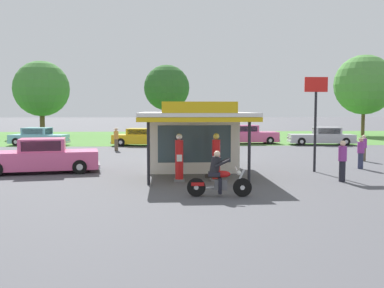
{
  "coord_description": "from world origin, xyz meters",
  "views": [
    {
      "loc": [
        -1.79,
        -18.02,
        2.98
      ],
      "look_at": [
        -0.56,
        2.22,
        1.4
      ],
      "focal_mm": 41.58,
      "sensor_mm": 36.0,
      "label": 1
    }
  ],
  "objects_px": {
    "bystander_leaning_by_kiosk": "(342,160)",
    "bystander_admiring_sedan": "(361,152)",
    "parked_car_back_row_centre_right": "(322,137)",
    "parked_car_back_row_far_left": "(39,137)",
    "gas_pump_offside": "(216,159)",
    "bystander_standing_back_lot": "(116,138)",
    "gas_pump_nearside": "(179,160)",
    "parked_car_back_row_centre": "(247,135)",
    "featured_classic_sedan": "(40,157)",
    "bystander_chatting_near_pumps": "(364,147)",
    "motorcycle_with_rider": "(218,178)",
    "parked_car_second_row_spare": "(144,138)",
    "roadside_pole_sign": "(316,107)"
  },
  "relations": [
    {
      "from": "parked_car_back_row_centre_right",
      "to": "parked_car_back_row_centre",
      "type": "bearing_deg",
      "value": 164.74
    },
    {
      "from": "gas_pump_offside",
      "to": "bystander_chatting_near_pumps",
      "type": "height_order",
      "value": "gas_pump_offside"
    },
    {
      "from": "parked_car_back_row_centre",
      "to": "featured_classic_sedan",
      "type": "bearing_deg",
      "value": -127.35
    },
    {
      "from": "gas_pump_nearside",
      "to": "parked_car_back_row_centre_right",
      "type": "height_order",
      "value": "gas_pump_nearside"
    },
    {
      "from": "featured_classic_sedan",
      "to": "bystander_chatting_near_pumps",
      "type": "height_order",
      "value": "featured_classic_sedan"
    },
    {
      "from": "gas_pump_nearside",
      "to": "motorcycle_with_rider",
      "type": "bearing_deg",
      "value": -69.8
    },
    {
      "from": "parked_car_back_row_far_left",
      "to": "gas_pump_nearside",
      "type": "bearing_deg",
      "value": -60.09
    },
    {
      "from": "parked_car_back_row_centre_right",
      "to": "bystander_chatting_near_pumps",
      "type": "distance_m",
      "value": 11.88
    },
    {
      "from": "bystander_leaning_by_kiosk",
      "to": "parked_car_back_row_centre",
      "type": "bearing_deg",
      "value": 90.38
    },
    {
      "from": "bystander_chatting_near_pumps",
      "to": "bystander_admiring_sedan",
      "type": "bearing_deg",
      "value": -116.73
    },
    {
      "from": "gas_pump_offside",
      "to": "featured_classic_sedan",
      "type": "bearing_deg",
      "value": 159.97
    },
    {
      "from": "parked_car_back_row_centre_right",
      "to": "bystander_admiring_sedan",
      "type": "bearing_deg",
      "value": -102.89
    },
    {
      "from": "gas_pump_nearside",
      "to": "bystander_standing_back_lot",
      "type": "bearing_deg",
      "value": 106.34
    },
    {
      "from": "parked_car_back_row_far_left",
      "to": "bystander_leaning_by_kiosk",
      "type": "xyz_separation_m",
      "value": [
        17.82,
        -19.82,
        0.23
      ]
    },
    {
      "from": "gas_pump_offside",
      "to": "bystander_standing_back_lot",
      "type": "xyz_separation_m",
      "value": [
        -5.66,
        14.06,
        -0.03
      ]
    },
    {
      "from": "gas_pump_offside",
      "to": "parked_car_back_row_centre",
      "type": "distance_m",
      "value": 20.62
    },
    {
      "from": "gas_pump_offside",
      "to": "bystander_admiring_sedan",
      "type": "relative_size",
      "value": 1.27
    },
    {
      "from": "motorcycle_with_rider",
      "to": "parked_car_back_row_far_left",
      "type": "bearing_deg",
      "value": 118.58
    },
    {
      "from": "parked_car_back_row_centre_right",
      "to": "roadside_pole_sign",
      "type": "relative_size",
      "value": 1.26
    },
    {
      "from": "gas_pump_nearside",
      "to": "featured_classic_sedan",
      "type": "height_order",
      "value": "gas_pump_nearside"
    },
    {
      "from": "gas_pump_nearside",
      "to": "featured_classic_sedan",
      "type": "bearing_deg",
      "value": 155.7
    },
    {
      "from": "gas_pump_nearside",
      "to": "parked_car_back_row_centre",
      "type": "distance_m",
      "value": 21.05
    },
    {
      "from": "bystander_leaning_by_kiosk",
      "to": "bystander_chatting_near_pumps",
      "type": "distance_m",
      "value": 8.23
    },
    {
      "from": "parked_car_second_row_spare",
      "to": "bystander_leaning_by_kiosk",
      "type": "bearing_deg",
      "value": -64.27
    },
    {
      "from": "gas_pump_nearside",
      "to": "parked_car_back_row_centre",
      "type": "height_order",
      "value": "gas_pump_nearside"
    },
    {
      "from": "bystander_leaning_by_kiosk",
      "to": "parked_car_back_row_far_left",
      "type": "bearing_deg",
      "value": 131.97
    },
    {
      "from": "parked_car_back_row_far_left",
      "to": "bystander_standing_back_lot",
      "type": "height_order",
      "value": "bystander_standing_back_lot"
    },
    {
      "from": "gas_pump_nearside",
      "to": "parked_car_back_row_far_left",
      "type": "bearing_deg",
      "value": 119.91
    },
    {
      "from": "featured_classic_sedan",
      "to": "bystander_admiring_sedan",
      "type": "height_order",
      "value": "featured_classic_sedan"
    },
    {
      "from": "parked_car_back_row_far_left",
      "to": "bystander_leaning_by_kiosk",
      "type": "bearing_deg",
      "value": -48.03
    },
    {
      "from": "parked_car_back_row_far_left",
      "to": "bystander_admiring_sedan",
      "type": "bearing_deg",
      "value": -38.12
    },
    {
      "from": "motorcycle_with_rider",
      "to": "parked_car_back_row_centre",
      "type": "bearing_deg",
      "value": 77.08
    },
    {
      "from": "gas_pump_offside",
      "to": "featured_classic_sedan",
      "type": "height_order",
      "value": "gas_pump_offside"
    },
    {
      "from": "gas_pump_offside",
      "to": "bystander_standing_back_lot",
      "type": "height_order",
      "value": "gas_pump_offside"
    },
    {
      "from": "parked_car_back_row_far_left",
      "to": "featured_classic_sedan",
      "type": "bearing_deg",
      "value": -74.16
    },
    {
      "from": "bystander_leaning_by_kiosk",
      "to": "bystander_chatting_near_pumps",
      "type": "xyz_separation_m",
      "value": [
        4.15,
        7.11,
        -0.11
      ]
    },
    {
      "from": "gas_pump_nearside",
      "to": "bystander_standing_back_lot",
      "type": "relative_size",
      "value": 1.2
    },
    {
      "from": "parked_car_second_row_spare",
      "to": "bystander_chatting_near_pumps",
      "type": "bearing_deg",
      "value": -41.55
    },
    {
      "from": "featured_classic_sedan",
      "to": "parked_car_back_row_centre",
      "type": "height_order",
      "value": "featured_classic_sedan"
    },
    {
      "from": "bystander_leaning_by_kiosk",
      "to": "bystander_admiring_sedan",
      "type": "distance_m",
      "value": 4.61
    },
    {
      "from": "parked_car_back_row_centre",
      "to": "roadside_pole_sign",
      "type": "relative_size",
      "value": 1.19
    },
    {
      "from": "bystander_admiring_sedan",
      "to": "parked_car_second_row_spare",
      "type": "bearing_deg",
      "value": 127.75
    },
    {
      "from": "featured_classic_sedan",
      "to": "gas_pump_offside",
      "type": "bearing_deg",
      "value": -20.03
    },
    {
      "from": "gas_pump_offside",
      "to": "parked_car_back_row_far_left",
      "type": "distance_m",
      "value": 23.08
    },
    {
      "from": "featured_classic_sedan",
      "to": "parked_car_back_row_centre_right",
      "type": "bearing_deg",
      "value": 38.9
    },
    {
      "from": "gas_pump_nearside",
      "to": "bystander_leaning_by_kiosk",
      "type": "relative_size",
      "value": 1.17
    },
    {
      "from": "parked_car_back_row_far_left",
      "to": "bystander_admiring_sedan",
      "type": "height_order",
      "value": "bystander_admiring_sedan"
    },
    {
      "from": "featured_classic_sedan",
      "to": "parked_car_back_row_far_left",
      "type": "height_order",
      "value": "featured_classic_sedan"
    },
    {
      "from": "parked_car_back_row_far_left",
      "to": "bystander_chatting_near_pumps",
      "type": "relative_size",
      "value": 3.32
    },
    {
      "from": "gas_pump_nearside",
      "to": "gas_pump_offside",
      "type": "xyz_separation_m",
      "value": [
        1.54,
        0.0,
        0.0
      ]
    }
  ]
}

